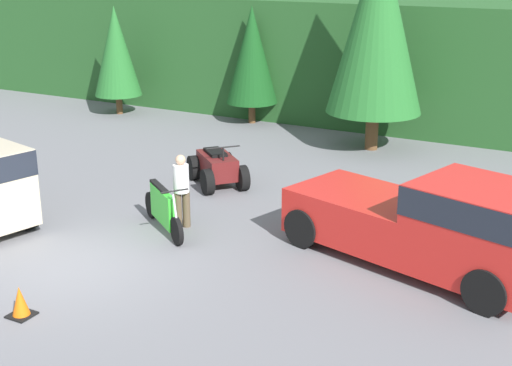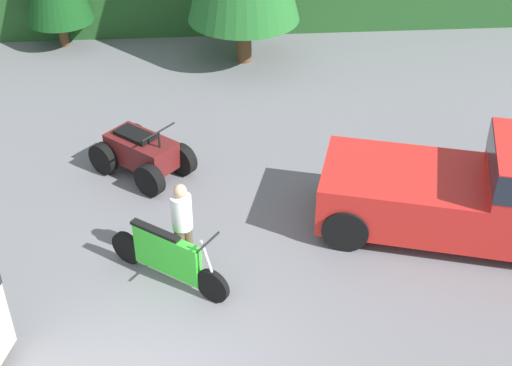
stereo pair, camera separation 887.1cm
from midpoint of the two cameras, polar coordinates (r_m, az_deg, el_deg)
name	(u,v)px [view 1 (the left image)]	position (r m, az deg, el deg)	size (l,w,h in m)	color
ground_plane	(71,268)	(12.07, -4.07, -18.13)	(80.00, 80.00, 0.00)	slate
hillside_backdrop	(359,57)	(25.23, 15.59, 6.13)	(44.00, 6.00, 4.31)	#235123
tree_left	(116,51)	(24.23, -5.70, 6.79)	(1.79, 1.79, 4.06)	brown
tree_mid_left	(252,55)	(22.79, 6.87, 6.20)	(1.84, 1.84, 4.18)	brown
tree_mid_right	(377,22)	(19.90, 19.23, 7.92)	(2.94, 2.94, 6.69)	brown
pickup_truck_red	(437,222)	(13.02, 29.91, -12.52)	(5.62, 3.41, 1.95)	red
dirt_bike	(163,209)	(13.46, 3.38, -11.38)	(2.02, 1.53, 1.22)	black
quad_atv	(217,168)	(16.48, 6.37, -5.80)	(2.27, 2.20, 1.19)	black
rider_person	(181,188)	(13.46, 5.11, -9.38)	(0.50, 0.50, 1.71)	brown
traffic_cone	(20,303)	(10.44, -7.15, -23.28)	(0.42, 0.42, 0.55)	black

